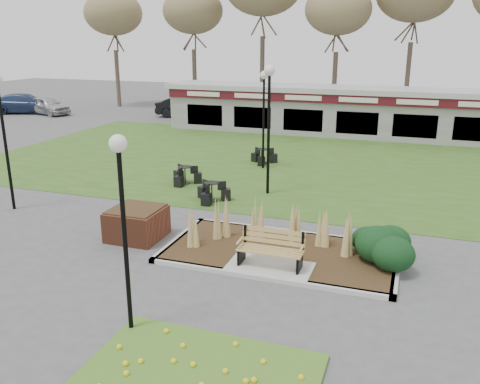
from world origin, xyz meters
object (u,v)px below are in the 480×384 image
(brick_planter, at_px, (137,223))
(bistro_set_a, at_px, (185,178))
(park_bench, at_px, (271,248))
(car_blue, at_px, (25,103))
(car_black, at_px, (188,107))
(lamp_post_near_left, at_px, (1,112))
(bistro_set_c, at_px, (263,158))
(bistro_set_b, at_px, (212,195))
(car_silver, at_px, (48,105))
(food_pavilion, at_px, (360,112))
(lamp_post_mid_left, at_px, (269,102))
(lamp_post_far_left, at_px, (264,98))
(lamp_post_near_right, at_px, (122,192))

(brick_planter, relative_size, bistro_set_a, 1.12)
(park_bench, xyz_separation_m, car_blue, (-26.00, 20.75, 0.17))
(car_black, bearing_deg, park_bench, -157.40)
(lamp_post_near_left, bearing_deg, bistro_set_c, 55.32)
(car_blue, bearing_deg, lamp_post_near_left, -160.37)
(bistro_set_b, relative_size, car_silver, 0.33)
(food_pavilion, distance_m, car_blue, 26.03)
(bistro_set_b, bearing_deg, lamp_post_near_left, -153.98)
(bistro_set_c, bearing_deg, bistro_set_a, -114.96)
(bistro_set_b, bearing_deg, car_black, 117.23)
(car_blue, bearing_deg, park_bench, -149.15)
(food_pavilion, relative_size, bistro_set_c, 18.97)
(bistro_set_a, distance_m, car_silver, 23.18)
(car_silver, bearing_deg, lamp_post_mid_left, -106.46)
(lamp_post_near_left, height_order, lamp_post_far_left, lamp_post_near_left)
(brick_planter, distance_m, bistro_set_c, 10.26)
(lamp_post_near_left, distance_m, bistro_set_a, 7.26)
(food_pavilion, bearing_deg, lamp_post_far_left, -108.50)
(food_pavilion, xyz_separation_m, lamp_post_near_right, (-1.94, -23.46, 1.52))
(park_bench, bearing_deg, lamp_post_mid_left, 106.95)
(food_pavilion, height_order, bistro_set_c, food_pavilion)
(park_bench, distance_m, lamp_post_far_left, 10.88)
(lamp_post_far_left, xyz_separation_m, car_blue, (-22.77, 10.70, -2.44))
(brick_planter, relative_size, car_black, 0.32)
(bistro_set_a, xyz_separation_m, bistro_set_b, (1.92, -1.80, -0.00))
(lamp_post_near_right, height_order, car_black, lamp_post_near_right)
(bistro_set_a, bearing_deg, park_bench, -49.87)
(bistro_set_b, distance_m, bistro_set_c, 6.20)
(car_blue, bearing_deg, brick_planter, -153.36)
(lamp_post_near_right, bearing_deg, bistro_set_c, 95.98)
(car_blue, bearing_deg, bistro_set_b, -146.09)
(brick_planter, relative_size, car_silver, 0.37)
(park_bench, xyz_separation_m, lamp_post_far_left, (-3.23, 10.05, 2.61))
(lamp_post_mid_left, height_order, car_blue, lamp_post_mid_left)
(brick_planter, height_order, lamp_post_mid_left, lamp_post_mid_left)
(bistro_set_a, distance_m, bistro_set_b, 2.63)
(lamp_post_near_right, height_order, car_silver, lamp_post_near_right)
(food_pavilion, bearing_deg, car_black, 165.73)
(brick_planter, xyz_separation_m, lamp_post_mid_left, (2.46, 5.61, 3.07))
(lamp_post_near_right, distance_m, car_blue, 34.41)
(lamp_post_near_left, xyz_separation_m, car_black, (-3.11, 21.33, -2.65))
(park_bench, height_order, car_silver, car_silver)
(lamp_post_mid_left, bearing_deg, lamp_post_near_right, -90.02)
(lamp_post_near_right, xyz_separation_m, bistro_set_a, (-3.59, 10.31, -2.74))
(lamp_post_mid_left, height_order, bistro_set_b, lamp_post_mid_left)
(bistro_set_a, height_order, bistro_set_c, bistro_set_a)
(lamp_post_near_left, bearing_deg, bistro_set_a, 48.12)
(lamp_post_near_right, height_order, lamp_post_far_left, lamp_post_far_left)
(bistro_set_c, height_order, car_silver, car_silver)
(car_blue, bearing_deg, lamp_post_far_left, -135.74)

